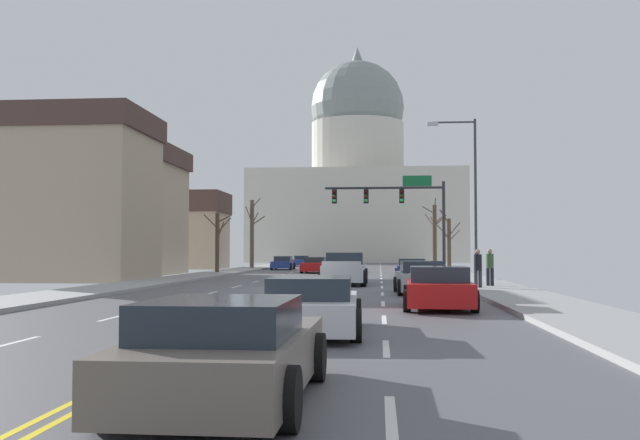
# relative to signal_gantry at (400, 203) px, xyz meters

# --- Properties ---
(ground) EXTENTS (20.00, 180.00, 0.20)m
(ground) POSITION_rel_signal_gantry_xyz_m (-4.74, -14.64, -4.83)
(ground) COLOR #515156
(signal_gantry) EXTENTS (7.91, 0.41, 6.55)m
(signal_gantry) POSITION_rel_signal_gantry_xyz_m (0.00, 0.00, 0.00)
(signal_gantry) COLOR #28282D
(signal_gantry) RESTS_ON ground
(street_lamp_right) EXTENTS (2.46, 0.24, 8.22)m
(street_lamp_right) POSITION_rel_signal_gantry_xyz_m (3.14, -10.76, 0.16)
(street_lamp_right) COLOR #333338
(street_lamp_right) RESTS_ON ground
(capitol_building) EXTENTS (32.16, 21.84, 34.20)m
(capitol_building) POSITION_rel_signal_gantry_xyz_m (-4.74, 63.70, 7.17)
(capitol_building) COLOR beige
(capitol_building) RESTS_ON ground
(sedan_near_00) EXTENTS (2.03, 4.73, 1.25)m
(sedan_near_00) POSITION_rel_signal_gantry_xyz_m (0.59, -3.29, -4.26)
(sedan_near_00) COLOR navy
(sedan_near_00) RESTS_ON ground
(pickup_truck_near_01) EXTENTS (2.31, 5.32, 1.63)m
(pickup_truck_near_01) POSITION_rel_signal_gantry_xyz_m (-3.14, -10.49, -4.12)
(pickup_truck_near_01) COLOR #ADB2B7
(pickup_truck_near_01) RESTS_ON ground
(sedan_near_02) EXTENTS (2.15, 4.27, 1.33)m
(sedan_near_02) POSITION_rel_signal_gantry_xyz_m (0.31, -17.72, -4.24)
(sedan_near_02) COLOR #9EA3A8
(sedan_near_02) RESTS_ON ground
(sedan_near_03) EXTENTS (2.23, 4.44, 1.27)m
(sedan_near_03) POSITION_rel_signal_gantry_xyz_m (0.41, -24.93, -4.26)
(sedan_near_03) COLOR #B71414
(sedan_near_03) RESTS_ON ground
(sedan_near_04) EXTENTS (2.17, 4.57, 1.20)m
(sedan_near_04) POSITION_rel_signal_gantry_xyz_m (-2.77, -31.49, -4.28)
(sedan_near_04) COLOR silver
(sedan_near_04) RESTS_ON ground
(sedan_near_05) EXTENTS (2.05, 4.27, 1.20)m
(sedan_near_05) POSITION_rel_signal_gantry_xyz_m (-3.11, -38.13, -4.29)
(sedan_near_05) COLOR #6B6056
(sedan_near_05) RESTS_ON ground
(sedan_oncoming_00) EXTENTS (2.05, 4.28, 1.23)m
(sedan_oncoming_00) POSITION_rel_signal_gantry_xyz_m (-6.36, 8.15, -4.27)
(sedan_oncoming_00) COLOR #B71414
(sedan_oncoming_00) RESTS_ON ground
(sedan_oncoming_01) EXTENTS (1.97, 4.38, 1.22)m
(sedan_oncoming_01) POSITION_rel_signal_gantry_xyz_m (-10.18, 17.36, -4.29)
(sedan_oncoming_01) COLOR navy
(sedan_oncoming_01) RESTS_ON ground
(sedan_oncoming_02) EXTENTS (2.05, 4.46, 1.16)m
(sedan_oncoming_02) POSITION_rel_signal_gantry_xyz_m (-9.99, 31.06, -4.30)
(sedan_oncoming_02) COLOR navy
(sedan_oncoming_02) RESTS_ON ground
(flank_building_00) EXTENTS (13.75, 8.72, 9.32)m
(flank_building_00) POSITION_rel_signal_gantry_xyz_m (-22.94, 3.50, -0.15)
(flank_building_00) COLOR tan
(flank_building_00) RESTS_ON ground
(flank_building_01) EXTENTS (10.82, 6.59, 7.37)m
(flank_building_01) POSITION_rel_signal_gantry_xyz_m (-21.59, 19.92, -1.11)
(flank_building_01) COLOR tan
(flank_building_01) RESTS_ON ground
(flank_building_02) EXTENTS (11.00, 7.22, 9.83)m
(flank_building_02) POSITION_rel_signal_gantry_xyz_m (-20.19, -6.99, 0.11)
(flank_building_02) COLOR tan
(flank_building_02) RESTS_ON ground
(bare_tree_00) EXTENTS (2.09, 2.16, 6.19)m
(bare_tree_00) POSITION_rel_signal_gantry_xyz_m (3.48, 15.58, -1.73)
(bare_tree_00) COLOR #4C3D2D
(bare_tree_00) RESTS_ON ground
(bare_tree_01) EXTENTS (1.74, 2.00, 6.62)m
(bare_tree_01) POSITION_rel_signal_gantry_xyz_m (-13.39, 19.17, -1.38)
(bare_tree_01) COLOR brown
(bare_tree_01) RESTS_ON ground
(bare_tree_02) EXTENTS (1.88, 1.65, 4.79)m
(bare_tree_02) POSITION_rel_signal_gantry_xyz_m (3.95, 7.99, -2.53)
(bare_tree_02) COLOR #4C3D2D
(bare_tree_02) RESTS_ON ground
(bare_tree_03) EXTENTS (1.91, 2.17, 4.40)m
(bare_tree_03) POSITION_rel_signal_gantry_xyz_m (-13.38, 5.01, -2.35)
(bare_tree_03) COLOR #4C3D2D
(bare_tree_03) RESTS_ON ground
(pedestrian_00) EXTENTS (0.35, 0.34, 1.68)m
(pedestrian_00) POSITION_rel_signal_gantry_xyz_m (3.67, -13.71, -3.78)
(pedestrian_00) COLOR black
(pedestrian_00) RESTS_ON ground
(pedestrian_01) EXTENTS (0.35, 0.34, 1.66)m
(pedestrian_01) POSITION_rel_signal_gantry_xyz_m (2.91, -15.34, -3.80)
(pedestrian_01) COLOR #33333D
(pedestrian_01) RESTS_ON ground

